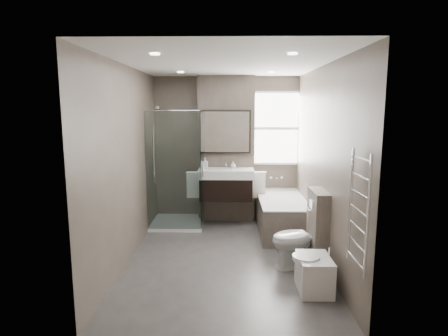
{
  "coord_description": "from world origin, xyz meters",
  "views": [
    {
      "loc": [
        0.07,
        -4.93,
        2.06
      ],
      "look_at": [
        -0.01,
        0.15,
        1.23
      ],
      "focal_mm": 30.0,
      "sensor_mm": 36.0,
      "label": 1
    }
  ],
  "objects_px": {
    "vanity": "(226,184)",
    "bidet": "(314,273)",
    "bathtub": "(281,213)",
    "toilet": "(299,239)"
  },
  "relations": [
    {
      "from": "vanity",
      "to": "bidet",
      "type": "height_order",
      "value": "vanity"
    },
    {
      "from": "vanity",
      "to": "bathtub",
      "type": "relative_size",
      "value": 0.59
    },
    {
      "from": "vanity",
      "to": "bathtub",
      "type": "distance_m",
      "value": 1.07
    },
    {
      "from": "vanity",
      "to": "toilet",
      "type": "height_order",
      "value": "vanity"
    },
    {
      "from": "bathtub",
      "to": "toilet",
      "type": "xyz_separation_m",
      "value": [
        0.05,
        -1.39,
        0.06
      ]
    },
    {
      "from": "vanity",
      "to": "bidet",
      "type": "xyz_separation_m",
      "value": [
        1.01,
        -2.38,
        -0.53
      ]
    },
    {
      "from": "vanity",
      "to": "bidet",
      "type": "bearing_deg",
      "value": -66.94
    },
    {
      "from": "bathtub",
      "to": "bidet",
      "type": "distance_m",
      "value": 2.06
    },
    {
      "from": "bathtub",
      "to": "bidet",
      "type": "relative_size",
      "value": 3.1
    },
    {
      "from": "toilet",
      "to": "bidet",
      "type": "height_order",
      "value": "toilet"
    }
  ]
}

